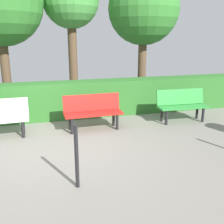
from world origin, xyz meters
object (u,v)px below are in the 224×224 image
Objects in this scene: tree_mid at (71,2)px; bench_red at (93,110)px; tree_near at (144,10)px; bench_green at (182,104)px.

bench_red is at bearing 89.86° from tree_mid.
bench_red is 0.33× the size of tree_mid.
tree_mid is (2.45, -0.45, 0.22)m from tree_near.
tree_mid is at bearing -10.49° from tree_near.
tree_near reaches higher than bench_red.
bench_green is at bearing 90.01° from tree_near.
tree_near reaches higher than tree_mid.
bench_green is 3.94m from tree_near.
bench_red is (2.45, -0.01, 0.00)m from bench_green.
bench_green is at bearing 126.03° from tree_mid.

